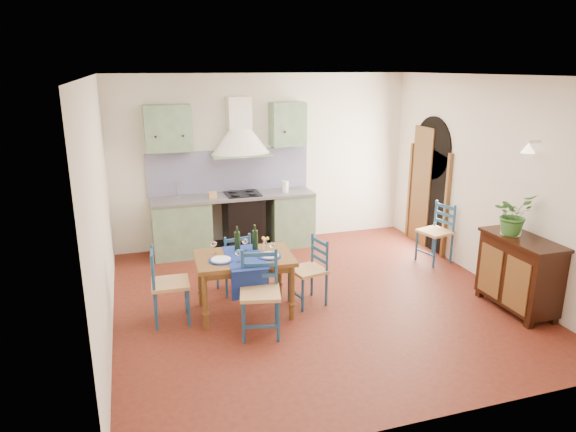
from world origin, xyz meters
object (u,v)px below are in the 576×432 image
object	(u,v)px
chair_near	(260,293)
potted_plant	(513,214)
dining_table	(245,263)
sideboard	(519,271)

from	to	relation	value
chair_near	potted_plant	bearing A→B (deg)	-4.22
dining_table	chair_near	distance (m)	0.56
chair_near	dining_table	bearing A→B (deg)	95.25
chair_near	potted_plant	size ratio (longest dim) A/B	1.86
sideboard	potted_plant	size ratio (longest dim) A/B	2.07
dining_table	potted_plant	world-z (taller)	potted_plant
dining_table	potted_plant	xyz separation A→B (m)	(3.15, -0.76, 0.54)
dining_table	chair_near	xyz separation A→B (m)	(0.05, -0.53, -0.16)
sideboard	potted_plant	bearing A→B (deg)	106.78
sideboard	potted_plant	world-z (taller)	potted_plant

